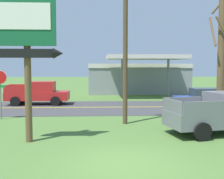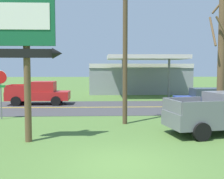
{
  "view_description": "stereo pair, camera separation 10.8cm",
  "coord_description": "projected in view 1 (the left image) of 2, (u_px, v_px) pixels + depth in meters",
  "views": [
    {
      "loc": [
        -0.81,
        -8.79,
        3.09
      ],
      "look_at": [
        0.0,
        8.0,
        1.8
      ],
      "focal_mm": 44.74,
      "sensor_mm": 36.0,
      "label": 1
    },
    {
      "loc": [
        -0.71,
        -8.8,
        3.09
      ],
      "look_at": [
        0.0,
        8.0,
        1.8
      ],
      "focal_mm": 44.74,
      "sensor_mm": 36.0,
      "label": 2
    }
  ],
  "objects": [
    {
      "name": "pickup_red_on_road",
      "position": [
        39.0,
        93.0,
        23.61
      ],
      "size": [
        5.2,
        2.24,
        1.96
      ],
      "color": "red",
      "rests_on": "ground"
    },
    {
      "name": "road_asphalt",
      "position": [
        109.0,
        107.0,
        21.98
      ],
      "size": [
        140.0,
        8.0,
        0.02
      ],
      "primitive_type": "cube",
      "color": "#3D3D3F",
      "rests_on": "ground"
    },
    {
      "name": "gas_station",
      "position": [
        138.0,
        77.0,
        34.55
      ],
      "size": [
        12.0,
        11.5,
        4.4
      ],
      "color": "gray",
      "rests_on": "ground"
    },
    {
      "name": "car_blue_mid_lane",
      "position": [
        204.0,
        99.0,
        20.26
      ],
      "size": [
        4.2,
        2.0,
        1.64
      ],
      "color": "#233893",
      "rests_on": "ground"
    },
    {
      "name": "ground_plane",
      "position": [
        124.0,
        164.0,
        9.03
      ],
      "size": [
        180.0,
        180.0,
        0.0
      ],
      "primitive_type": "plane",
      "color": "#4C7033"
    },
    {
      "name": "pickup_grey_parked_on_lawn",
      "position": [
        223.0,
        113.0,
        13.16
      ],
      "size": [
        5.48,
        2.97,
        1.96
      ],
      "color": "slate",
      "rests_on": "ground"
    },
    {
      "name": "motel_sign",
      "position": [
        28.0,
        41.0,
        11.3
      ],
      "size": [
        2.7,
        0.54,
        6.17
      ],
      "color": "brown",
      "rests_on": "ground"
    },
    {
      "name": "bare_tree",
      "position": [
        221.0,
        55.0,
        15.88
      ],
      "size": [
        1.23,
        1.17,
        7.41
      ],
      "color": "brown",
      "rests_on": "ground"
    },
    {
      "name": "stop_sign",
      "position": [
        0.0,
        86.0,
        16.7
      ],
      "size": [
        0.8,
        0.08,
        2.95
      ],
      "color": "slate",
      "rests_on": "ground"
    },
    {
      "name": "utility_pole",
      "position": [
        125.0,
        35.0,
        15.17
      ],
      "size": [
        1.8,
        0.26,
        9.16
      ],
      "color": "brown",
      "rests_on": "ground"
    },
    {
      "name": "road_centre_line",
      "position": [
        109.0,
        107.0,
        21.98
      ],
      "size": [
        126.0,
        0.2,
        0.01
      ],
      "primitive_type": "cube",
      "color": "gold",
      "rests_on": "road_asphalt"
    }
  ]
}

